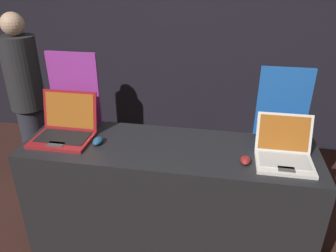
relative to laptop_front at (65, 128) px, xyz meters
name	(u,v)px	position (x,y,z in m)	size (l,w,h in m)	color
wall_back	(198,22)	(0.71, 1.79, 0.45)	(8.00, 0.05, 2.80)	black
display_counter	(168,201)	(0.71, -0.01, -0.51)	(1.91, 0.59, 0.88)	black
laptop_front	(65,128)	(0.00, 0.00, 0.00)	(0.39, 0.34, 0.29)	maroon
mouse_front	(98,141)	(0.25, -0.05, -0.05)	(0.06, 0.11, 0.04)	navy
promo_stand_front	(75,91)	(0.00, 0.21, 0.19)	(0.36, 0.07, 0.54)	black
laptop_back	(284,151)	(1.42, -0.05, -0.01)	(0.33, 0.33, 0.25)	silver
mouse_back	(245,160)	(1.20, -0.12, -0.05)	(0.06, 0.09, 0.04)	maroon
promo_stand_back	(283,106)	(1.42, 0.23, 0.17)	(0.33, 0.07, 0.49)	black
person_bystander	(28,100)	(-0.71, 0.68, -0.12)	(0.30, 0.30, 1.60)	#282833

